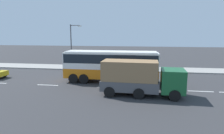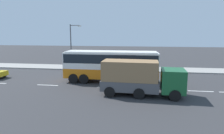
{
  "view_description": "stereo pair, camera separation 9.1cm",
  "coord_description": "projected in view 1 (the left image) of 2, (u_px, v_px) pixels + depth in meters",
  "views": [
    {
      "loc": [
        4.45,
        -22.26,
        5.66
      ],
      "look_at": [
        1.13,
        -0.11,
        1.77
      ],
      "focal_mm": 32.1,
      "sensor_mm": 36.0,
      "label": 1
    },
    {
      "loc": [
        4.36,
        -22.27,
        5.66
      ],
      "look_at": [
        1.13,
        -0.11,
        1.77
      ],
      "focal_mm": 32.1,
      "sensor_mm": 36.0,
      "label": 2
    }
  ],
  "objects": [
    {
      "name": "pedestrian_near_curb",
      "position": [
        118.0,
        62.0,
        30.64
      ],
      "size": [
        0.32,
        0.32,
        1.67
      ],
      "rotation": [
        0.0,
        0.0,
        5.12
      ],
      "color": "brown",
      "rests_on": "sidewalk_curb"
    },
    {
      "name": "street_lamp",
      "position": [
        72.0,
        43.0,
        30.32
      ],
      "size": [
        1.76,
        0.24,
        6.69
      ],
      "color": "#47474C",
      "rests_on": "sidewalk_curb"
    },
    {
      "name": "lane_centreline",
      "position": [
        87.0,
        87.0,
        21.11
      ],
      "size": [
        33.29,
        0.16,
        0.01
      ],
      "color": "white",
      "rests_on": "ground_plane"
    },
    {
      "name": "sidewalk_curb",
      "position": [
        113.0,
        68.0,
        31.48
      ],
      "size": [
        80.0,
        4.0,
        0.15
      ],
      "primitive_type": "cube",
      "color": "gray",
      "rests_on": "ground_plane"
    },
    {
      "name": "cargo_truck",
      "position": [
        140.0,
        77.0,
        18.02
      ],
      "size": [
        7.42,
        2.83,
        3.15
      ],
      "rotation": [
        0.0,
        0.0,
        -0.04
      ],
      "color": "#19592D",
      "rests_on": "ground_plane"
    },
    {
      "name": "ground_plane",
      "position": [
        103.0,
        82.0,
        23.31
      ],
      "size": [
        120.0,
        120.0,
        0.0
      ],
      "primitive_type": "plane",
      "color": "#333335"
    },
    {
      "name": "coach_bus",
      "position": [
        111.0,
        63.0,
        22.72
      ],
      "size": [
        10.57,
        2.8,
        3.56
      ],
      "rotation": [
        0.0,
        0.0,
        -0.01
      ],
      "color": "orange",
      "rests_on": "ground_plane"
    }
  ]
}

